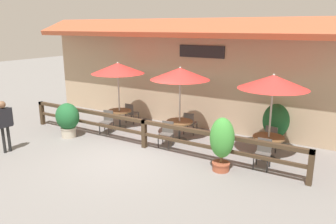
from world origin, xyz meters
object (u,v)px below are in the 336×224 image
(potted_plant_corner_fern, at_px, (222,141))
(chair_near_wallside, at_px, (131,112))
(dining_table_far, at_px, (268,141))
(chair_far_wallside, at_px, (273,137))
(dining_table_middle, at_px, (180,125))
(potted_plant_tall_tropical, at_px, (276,123))
(patio_umbrella_near, at_px, (118,68))
(chair_middle_streetside, at_px, (166,133))
(dining_table_near, at_px, (120,114))
(chair_middle_wallside, at_px, (190,122))
(patio_umbrella_far, at_px, (273,82))
(pedestrian, at_px, (4,120))
(potted_plant_broad_leaf, at_px, (68,119))
(patio_umbrella_middle, at_px, (180,74))
(chair_far_streetside, at_px, (263,152))
(chair_near_streetside, at_px, (107,121))

(potted_plant_corner_fern, bearing_deg, chair_near_wallside, 154.30)
(dining_table_far, height_order, chair_far_wallside, chair_far_wallside)
(dining_table_middle, bearing_deg, potted_plant_tall_tropical, 22.41)
(patio_umbrella_near, relative_size, chair_middle_streetside, 3.11)
(dining_table_near, distance_m, chair_middle_streetside, 2.80)
(dining_table_near, xyz_separation_m, chair_middle_wallside, (2.77, 0.71, -0.10))
(chair_middle_streetside, height_order, potted_plant_corner_fern, potted_plant_corner_fern)
(patio_umbrella_far, bearing_deg, chair_middle_streetside, -167.83)
(chair_middle_streetside, bearing_deg, dining_table_near, 154.46)
(pedestrian, bearing_deg, potted_plant_broad_leaf, -7.20)
(patio_umbrella_middle, height_order, patio_umbrella_far, same)
(chair_far_wallside, bearing_deg, patio_umbrella_near, 19.24)
(chair_far_wallside, height_order, potted_plant_broad_leaf, potted_plant_broad_leaf)
(dining_table_far, xyz_separation_m, chair_far_streetside, (0.05, -0.75, -0.10))
(patio_umbrella_near, relative_size, chair_near_streetside, 3.11)
(potted_plant_corner_fern, bearing_deg, chair_far_streetside, 40.72)
(patio_umbrella_far, bearing_deg, dining_table_middle, 178.75)
(patio_umbrella_far, relative_size, potted_plant_corner_fern, 1.69)
(patio_umbrella_far, height_order, chair_far_wallside, patio_umbrella_far)
(patio_umbrella_far, xyz_separation_m, chair_far_streetside, (0.05, -0.75, -1.90))
(chair_middle_streetside, xyz_separation_m, pedestrian, (-4.07, -3.13, 0.61))
(patio_umbrella_middle, bearing_deg, chair_near_wallside, 164.04)
(patio_umbrella_far, bearing_deg, chair_middle_wallside, 165.15)
(chair_middle_wallside, bearing_deg, chair_middle_streetside, 80.41)
(patio_umbrella_middle, height_order, dining_table_middle, patio_umbrella_middle)
(dining_table_far, bearing_deg, potted_plant_tall_tropical, 95.27)
(dining_table_near, xyz_separation_m, potted_plant_corner_fern, (5.00, -1.67, 0.31))
(patio_umbrella_near, relative_size, chair_far_streetside, 3.11)
(chair_far_streetside, bearing_deg, dining_table_far, 90.88)
(pedestrian, bearing_deg, chair_middle_streetside, -45.23)
(patio_umbrella_near, xyz_separation_m, chair_near_streetside, (-0.00, -0.74, -1.90))
(dining_table_far, xyz_separation_m, potted_plant_broad_leaf, (-6.74, -1.75, 0.13))
(potted_plant_tall_tropical, bearing_deg, patio_umbrella_near, -168.35)
(patio_umbrella_far, height_order, potted_plant_tall_tropical, patio_umbrella_far)
(dining_table_far, relative_size, chair_far_streetside, 1.12)
(chair_far_streetside, bearing_deg, dining_table_near, 168.39)
(chair_far_wallside, bearing_deg, potted_plant_broad_leaf, 33.57)
(chair_near_streetside, distance_m, pedestrian, 3.54)
(chair_far_streetside, height_order, pedestrian, pedestrian)
(chair_near_streetside, distance_m, patio_umbrella_middle, 3.42)
(patio_umbrella_middle, relative_size, potted_plant_corner_fern, 1.69)
(dining_table_near, height_order, patio_umbrella_far, patio_umbrella_far)
(chair_middle_streetside, distance_m, chair_middle_wallside, 1.52)
(dining_table_far, bearing_deg, potted_plant_corner_fern, -119.48)
(chair_middle_streetside, height_order, potted_plant_broad_leaf, potted_plant_broad_leaf)
(patio_umbrella_far, bearing_deg, potted_plant_tall_tropical, 95.27)
(patio_umbrella_far, bearing_deg, chair_near_streetside, -173.98)
(dining_table_far, xyz_separation_m, potted_plant_corner_fern, (-0.88, -1.55, 0.31))
(chair_middle_streetside, relative_size, potted_plant_tall_tropical, 0.58)
(potted_plant_broad_leaf, height_order, potted_plant_corner_fern, potted_plant_corner_fern)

